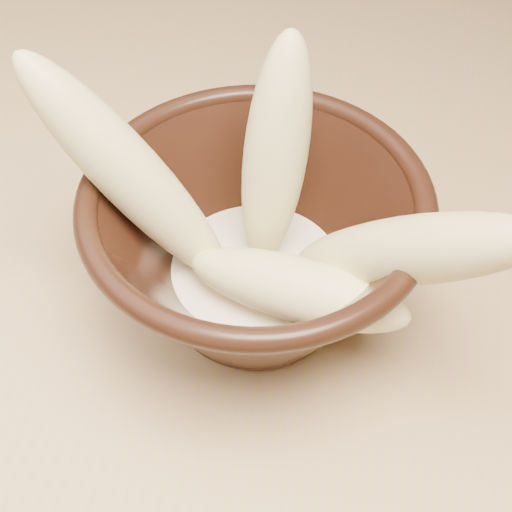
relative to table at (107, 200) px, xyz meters
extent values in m
plane|color=tan|center=(0.00, 0.00, -0.67)|extent=(4.00, 4.00, 0.00)
cube|color=tan|center=(0.00, 0.00, 0.06)|extent=(1.20, 0.80, 0.04)
cylinder|color=black|center=(0.19, -0.16, 0.09)|extent=(0.10, 0.10, 0.01)
cylinder|color=black|center=(0.19, -0.16, 0.11)|extent=(0.10, 0.10, 0.01)
torus|color=black|center=(0.19, -0.16, 0.20)|extent=(0.23, 0.23, 0.02)
cylinder|color=beige|center=(0.19, -0.16, 0.12)|extent=(0.13, 0.13, 0.02)
ellipsoid|color=#EFD48D|center=(0.19, -0.12, 0.20)|extent=(0.06, 0.09, 0.17)
ellipsoid|color=#EFD48D|center=(0.11, -0.16, 0.20)|extent=(0.15, 0.05, 0.18)
ellipsoid|color=#EFD48D|center=(0.28, -0.18, 0.19)|extent=(0.17, 0.12, 0.17)
ellipsoid|color=#EFD48D|center=(0.22, -0.19, 0.15)|extent=(0.16, 0.07, 0.05)
camera|label=1|loc=(0.26, -0.47, 0.51)|focal=50.00mm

